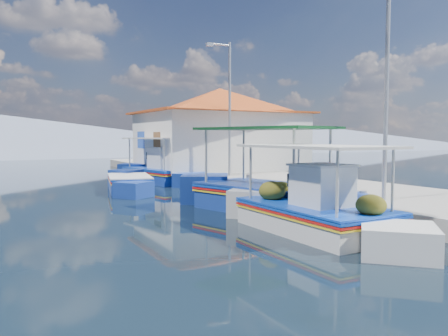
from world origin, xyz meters
name	(u,v)px	position (x,y,z in m)	size (l,w,h in m)	color
ground	(295,253)	(0.00, 0.00, 0.00)	(160.00, 160.00, 0.00)	black
quay	(325,191)	(5.90, 6.00, 0.25)	(5.00, 44.00, 0.50)	gray
bollards	(291,185)	(3.80, 5.25, 0.65)	(0.20, 17.20, 0.30)	#A5A8AD
main_caique	(312,213)	(1.60, 1.45, 0.44)	(2.11, 7.00, 2.30)	silver
caique_green_canopy	(264,197)	(2.30, 4.61, 0.42)	(3.65, 7.31, 2.85)	navy
caique_blue_hull	(129,185)	(0.01, 11.43, 0.27)	(2.37, 5.44, 0.99)	navy
caique_far	(160,173)	(2.45, 14.29, 0.46)	(3.05, 6.89, 2.47)	navy
harbor_building	(220,127)	(6.20, 15.00, 2.78)	(10.49, 10.49, 4.40)	white
lamp_post_near	(384,79)	(4.51, 2.00, 3.85)	(1.21, 0.14, 6.00)	#A5A8AD
lamp_post_far	(228,102)	(4.51, 11.00, 3.85)	(1.21, 0.14, 6.00)	#A5A8AD
mountain_ridge	(81,138)	(6.54, 56.00, 2.04)	(171.40, 96.00, 5.50)	slate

